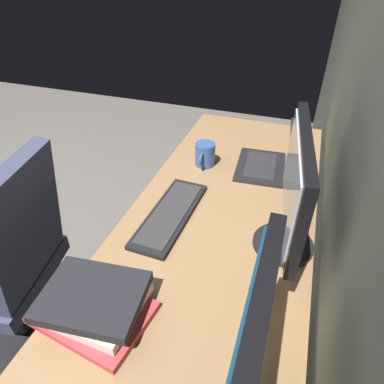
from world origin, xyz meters
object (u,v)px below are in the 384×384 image
Objects in this scene: drawer_pedestal at (191,378)px; coffee_mug at (205,154)px; laptop_leftmost at (275,161)px; book_stack_near at (93,303)px; monitor_primary at (294,188)px; office_chair at (13,276)px; keyboard_main at (170,214)px.

coffee_mug reaches higher than drawer_pedestal.
book_stack_near is at bearing -22.11° from laptop_leftmost.
monitor_primary reaches higher than laptop_leftmost.
office_chair is (-0.09, -0.79, 0.11)m from drawer_pedestal.
drawer_pedestal is at bearing -31.69° from monitor_primary.
office_chair reaches higher than book_stack_near.
monitor_primary is 1.51× the size of book_stack_near.
book_stack_near is at bearing -5.78° from keyboard_main.
laptop_leftmost is 0.95m from book_stack_near.
monitor_primary is 1.59× the size of laptop_leftmost.
drawer_pedestal is 2.27× the size of laptop_leftmost.
keyboard_main is (-0.02, -0.41, -0.22)m from monitor_primary.
keyboard_main is at bearing -35.24° from laptop_leftmost.
monitor_primary is 0.59m from coffee_mug.
office_chair is (0.65, -0.61, -0.33)m from coffee_mug.
keyboard_main is at bearing 113.51° from office_chair.
drawer_pedestal is at bearing -8.21° from laptop_leftmost.
keyboard_main is at bearing -150.44° from drawer_pedestal.
keyboard_main is (0.45, -0.31, -0.04)m from laptop_leftmost.
monitor_primary is at bearing 148.31° from drawer_pedestal.
book_stack_near is at bearing -70.55° from drawer_pedestal.
monitor_primary is at bearing 44.09° from coffee_mug.
coffee_mug is at bearing -165.86° from drawer_pedestal.
monitor_primary is 0.46m from keyboard_main.
laptop_leftmost reaches higher than book_stack_near.
keyboard_main is 0.44× the size of office_chair.
book_stack_near is (0.44, -0.04, 0.03)m from keyboard_main.
coffee_mug reaches higher than keyboard_main.
office_chair is at bearing -108.13° from book_stack_near.
laptop_leftmost reaches higher than drawer_pedestal.
office_chair is at bearing -66.49° from keyboard_main.
keyboard_main is at bearing -92.43° from monitor_primary.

